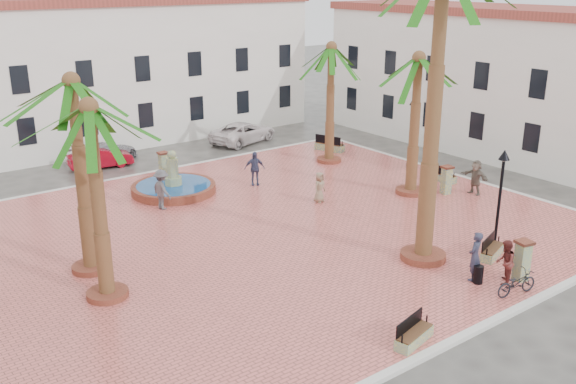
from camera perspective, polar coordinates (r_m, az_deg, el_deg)
name	(u,v)px	position (r m, az deg, el deg)	size (l,w,h in m)	color
ground	(270,230)	(28.76, -1.59, -3.41)	(120.00, 120.00, 0.00)	#56544F
plaza	(270,229)	(28.73, -1.60, -3.27)	(26.00, 22.00, 0.15)	#E26860
kerb_n	(160,171)	(37.74, -11.34, 1.82)	(26.30, 0.30, 0.16)	silver
kerb_s	(471,332)	(21.63, 15.96, -11.90)	(26.30, 0.30, 0.16)	silver
kerb_e	(458,176)	(37.34, 14.88, 1.36)	(0.30, 22.30, 0.16)	silver
building_north	(94,72)	(44.89, -16.88, 10.19)	(30.40, 7.40, 9.50)	white
building_east	(511,81)	(43.07, 19.19, 9.29)	(7.40, 26.40, 9.00)	white
fountain	(174,187)	(33.65, -10.13, 0.47)	(4.33, 4.33, 2.24)	brown
palm_nw	(74,104)	(23.87, -18.53, 7.46)	(4.71, 4.71, 7.54)	brown
palm_sw	(91,131)	(21.60, -17.10, 5.22)	(4.72, 4.72, 7.05)	brown
palm_e	(418,75)	(32.29, 11.47, 10.19)	(4.97, 4.97, 7.24)	brown
palm_ne	(331,61)	(37.60, 3.86, 11.58)	(4.71, 4.71, 7.13)	brown
bench_s	(414,336)	(20.43, 11.11, -12.44)	(1.66, 0.83, 0.84)	gray
bench_se	(492,251)	(26.93, 17.66, -5.04)	(1.67, 0.98, 0.84)	gray
bench_e	(441,176)	(35.99, 13.49, 1.36)	(0.55, 1.69, 0.89)	gray
bench_ne	(329,146)	(41.17, 3.71, 4.08)	(1.19, 2.02, 1.02)	gray
lamppost_s	(501,182)	(27.07, 18.44, 0.85)	(0.45, 0.45, 4.16)	black
lamppost_e	(412,120)	(37.82, 10.97, 6.26)	(0.44, 0.44, 4.03)	black
bollard_se	(522,260)	(25.08, 20.11, -5.68)	(0.66, 0.66, 1.56)	gray
bollard_n	(164,164)	(36.06, -11.00, 2.42)	(0.53, 0.53, 1.47)	gray
bollard_e	(446,179)	(33.76, 13.90, 1.09)	(0.62, 0.62, 1.48)	gray
litter_bin	(478,274)	(24.54, 16.57, -7.04)	(0.35, 0.35, 0.68)	black
cyclist_a	(475,256)	(24.52, 16.28, -5.50)	(0.68, 0.45, 1.88)	#2B2C41
bicycle_a	(516,283)	(24.06, 19.65, -7.63)	(0.59, 1.70, 0.90)	black
cyclist_b	(505,262)	(24.61, 18.74, -5.93)	(0.81, 0.63, 1.67)	maroon
pedestrian_fountain_a	(319,187)	(31.62, 2.81, 0.43)	(0.74, 0.48, 1.52)	#90785D
pedestrian_fountain_b	(255,168)	(34.17, -2.99, 2.11)	(1.07, 0.45, 1.83)	#3C4365
pedestrian_north	(162,189)	(31.16, -11.15, 0.22)	(1.26, 0.73, 1.95)	#535358
pedestrian_east	(476,177)	(34.09, 16.33, 1.28)	(1.66, 0.53, 1.79)	#6D6255
car_red	(100,158)	(39.42, -16.35, 2.94)	(1.29, 3.69, 1.22)	maroon
car_silver	(105,153)	(40.41, -15.95, 3.38)	(1.75, 4.29, 1.25)	#9B9CA3
car_white	(243,132)	(43.77, -3.99, 5.32)	(2.32, 5.02, 1.40)	white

